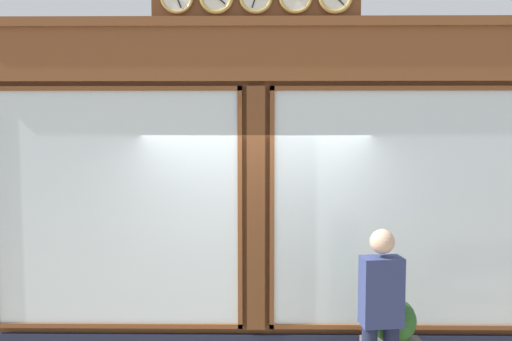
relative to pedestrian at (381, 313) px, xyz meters
name	(u,v)px	position (x,y,z in m)	size (l,w,h in m)	color
shop_facade	(256,188)	(1.13, -1.31, 0.97)	(6.18, 0.42, 4.24)	#5B3319
pedestrian	(381,313)	(0.00, 0.00, 0.00)	(0.39, 0.27, 1.69)	#191E38
planter_shrub	(393,320)	(-0.16, -0.22, -0.14)	(0.43, 0.43, 0.43)	#285623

